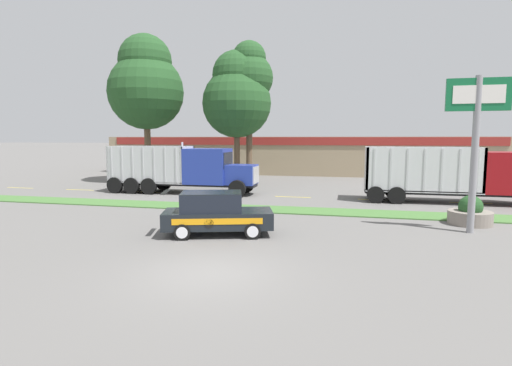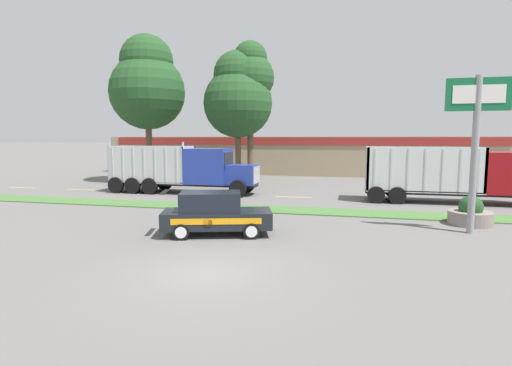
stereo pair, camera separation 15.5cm
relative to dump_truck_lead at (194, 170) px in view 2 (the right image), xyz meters
The scene contains 18 objects.
ground_plane 17.09m from the dump_truck_lead, 66.68° to the right, with size 600.00×600.00×0.00m, color slate.
grass_verge 8.64m from the dump_truck_lead, 37.50° to the right, with size 120.00×2.10×0.06m, color #477538.
centre_line_0 14.64m from the dump_truck_lead, behind, with size 2.40×0.14×0.01m, color yellow.
centre_line_1 9.30m from the dump_truck_lead, behind, with size 2.40×0.14×0.01m, color yellow.
centre_line_2 4.09m from the dump_truck_lead, behind, with size 2.40×0.14×0.01m, color yellow.
centre_line_3 2.33m from the dump_truck_lead, ahead, with size 2.40×0.14×0.01m, color yellow.
centre_line_4 7.24m from the dump_truck_lead, ahead, with size 2.40×0.14×0.01m, color yellow.
centre_line_5 12.56m from the dump_truck_lead, ahead, with size 2.40×0.14×0.01m, color yellow.
centre_line_6 17.92m from the dump_truck_lead, ahead, with size 2.40×0.14×0.01m, color yellow.
dump_truck_lead is the anchor object (origin of this frame).
dump_truck_mid 18.35m from the dump_truck_lead, ahead, with size 11.47×2.62×3.36m.
rally_car 12.47m from the dump_truck_lead, 63.97° to the right, with size 4.65×2.89×1.78m.
store_sign_post 17.95m from the dump_truck_lead, 28.50° to the right, with size 2.40×0.28×6.37m.
stone_planter 17.42m from the dump_truck_lead, 22.66° to the right, with size 1.87×1.87×1.33m.
store_building_backdrop 21.13m from the dump_truck_lead, 76.63° to the left, with size 42.11×12.10×4.04m.
tree_behind_left 8.81m from the dump_truck_lead, 78.60° to the left, with size 5.79×5.79×11.16m.
tree_behind_centre 11.62m from the dump_truck_lead, 137.51° to the left, with size 6.58×6.58×12.87m.
tree_behind_right 10.41m from the dump_truck_lead, 70.94° to the left, with size 4.01×4.01×11.92m.
Camera 2 is at (4.05, -10.56, 3.88)m, focal length 28.00 mm.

